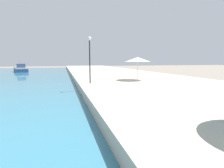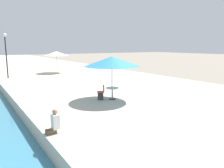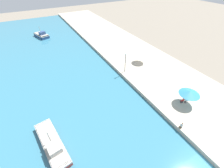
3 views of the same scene
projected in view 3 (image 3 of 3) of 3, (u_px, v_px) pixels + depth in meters
The scene contains 10 objects.
ground_plane at pixel (204, 157), 19.63m from camera, with size 200.00×200.00×0.00m, color gray.
quay_promenade at pixel (116, 43), 47.84m from camera, with size 16.00×90.00×0.72m.
fishing_boat_near at pixel (52, 144), 20.42m from camera, with size 3.50×8.56×3.17m.
fishing_boat_mid at pixel (42, 35), 52.09m from camera, with size 4.62×6.74×3.73m.
cafe_umbrella_pink at pixel (190, 93), 24.93m from camera, with size 3.41×3.41×2.69m.
cafe_umbrella_white at pixel (142, 53), 36.14m from camera, with size 2.98×2.98×2.65m.
cafe_table at pixel (186, 100), 26.20m from camera, with size 0.80×0.80×0.74m.
cafe_chair_left at pixel (182, 101), 26.31m from camera, with size 0.57×0.55×0.91m.
person_at_quay at pixel (182, 125), 22.21m from camera, with size 0.51×0.36×0.94m.
lamppost at pixel (125, 60), 32.34m from camera, with size 0.36×0.36×4.56m.
Camera 3 is at (-15.17, -2.39, 19.76)m, focal length 24.00 mm.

